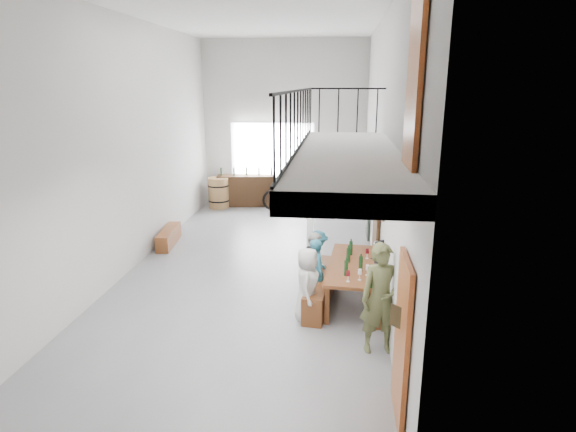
# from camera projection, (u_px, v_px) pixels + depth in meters

# --- Properties ---
(floor) EXTENTS (12.00, 12.00, 0.00)m
(floor) POSITION_uv_depth(u_px,v_px,m) (255.00, 266.00, 11.12)
(floor) COLOR slate
(floor) RESTS_ON ground
(room_walls) EXTENTS (12.00, 12.00, 12.00)m
(room_walls) POSITION_uv_depth(u_px,v_px,m) (252.00, 109.00, 10.17)
(room_walls) COLOR silver
(room_walls) RESTS_ON ground
(gateway_portal) EXTENTS (2.80, 0.08, 2.80)m
(gateway_portal) POSITION_uv_depth(u_px,v_px,m) (272.00, 164.00, 16.48)
(gateway_portal) COLOR white
(gateway_portal) RESTS_ON ground
(right_wall_decor) EXTENTS (0.07, 8.28, 5.07)m
(right_wall_decor) POSITION_uv_depth(u_px,v_px,m) (384.00, 219.00, 8.58)
(right_wall_decor) COLOR #A55223
(right_wall_decor) RESTS_ON ground
(balcony) EXTENTS (1.52, 5.62, 4.00)m
(balcony) POSITION_uv_depth(u_px,v_px,m) (346.00, 161.00, 7.13)
(balcony) COLOR white
(balcony) RESTS_ON ground
(tasting_table) EXTENTS (1.09, 2.31, 0.79)m
(tasting_table) POSITION_uv_depth(u_px,v_px,m) (353.00, 268.00, 9.11)
(tasting_table) COLOR brown
(tasting_table) RESTS_ON ground
(bench_inner) EXTENTS (0.62, 2.28, 0.52)m
(bench_inner) POSITION_uv_depth(u_px,v_px,m) (322.00, 288.00, 9.29)
(bench_inner) COLOR brown
(bench_inner) RESTS_ON ground
(bench_wall) EXTENTS (0.31, 2.08, 0.48)m
(bench_wall) POSITION_uv_depth(u_px,v_px,m) (372.00, 292.00, 9.16)
(bench_wall) COLOR brown
(bench_wall) RESTS_ON ground
(tableware) EXTENTS (0.48, 1.42, 0.35)m
(tableware) POSITION_uv_depth(u_px,v_px,m) (355.00, 261.00, 8.81)
(tableware) COLOR #113315
(tableware) RESTS_ON tasting_table
(side_bench) EXTENTS (0.47, 1.50, 0.42)m
(side_bench) POSITION_uv_depth(u_px,v_px,m) (169.00, 237.00, 12.56)
(side_bench) COLOR brown
(side_bench) RESTS_ON ground
(oak_barrel) EXTENTS (0.70, 0.70, 1.03)m
(oak_barrel) POSITION_uv_depth(u_px,v_px,m) (219.00, 193.00, 16.22)
(oak_barrel) COLOR olive
(oak_barrel) RESTS_ON ground
(serving_counter) EXTENTS (2.06, 0.86, 1.05)m
(serving_counter) POSITION_uv_depth(u_px,v_px,m) (247.00, 190.00, 16.52)
(serving_counter) COLOR #3C2610
(serving_counter) RESTS_ON ground
(counter_bottles) EXTENTS (1.73, 0.34, 0.28)m
(counter_bottles) POSITION_uv_depth(u_px,v_px,m) (246.00, 171.00, 16.33)
(counter_bottles) COLOR #113315
(counter_bottles) RESTS_ON serving_counter
(guest_left_a) EXTENTS (0.46, 0.68, 1.36)m
(guest_left_a) POSITION_uv_depth(u_px,v_px,m) (307.00, 285.00, 8.40)
(guest_left_a) COLOR beige
(guest_left_a) RESTS_ON ground
(guest_left_b) EXTENTS (0.45, 0.55, 1.30)m
(guest_left_b) POSITION_uv_depth(u_px,v_px,m) (317.00, 272.00, 9.05)
(guest_left_b) COLOR #246379
(guest_left_b) RESTS_ON ground
(guest_left_c) EXTENTS (0.56, 0.67, 1.24)m
(guest_left_c) POSITION_uv_depth(u_px,v_px,m) (315.00, 262.00, 9.63)
(guest_left_c) COLOR beige
(guest_left_c) RESTS_ON ground
(guest_left_d) EXTENTS (0.65, 0.84, 1.15)m
(guest_left_d) POSITION_uv_depth(u_px,v_px,m) (318.00, 257.00, 10.03)
(guest_left_d) COLOR #246379
(guest_left_d) RESTS_ON ground
(guest_right_a) EXTENTS (0.53, 0.80, 1.27)m
(guest_right_a) POSITION_uv_depth(u_px,v_px,m) (390.00, 282.00, 8.63)
(guest_right_a) COLOR #B41E35
(guest_right_a) RESTS_ON ground
(guest_right_b) EXTENTS (0.79, 1.24, 1.28)m
(guest_right_b) POSITION_uv_depth(u_px,v_px,m) (381.00, 272.00, 9.08)
(guest_right_b) COLOR black
(guest_right_b) RESTS_ON ground
(guest_right_c) EXTENTS (0.34, 0.52, 1.05)m
(guest_right_c) POSITION_uv_depth(u_px,v_px,m) (379.00, 265.00, 9.72)
(guest_right_c) COLOR beige
(guest_right_c) RESTS_ON ground
(host_standing) EXTENTS (0.71, 0.53, 1.77)m
(host_standing) POSITION_uv_depth(u_px,v_px,m) (381.00, 299.00, 7.38)
(host_standing) COLOR #51552F
(host_standing) RESTS_ON ground
(potted_plant) EXTENTS (0.38, 0.35, 0.37)m
(potted_plant) POSITION_uv_depth(u_px,v_px,m) (361.00, 259.00, 11.06)
(potted_plant) COLOR #1B4818
(potted_plant) RESTS_ON ground
(bicycle_near) EXTENTS (1.89, 0.73, 0.98)m
(bicycle_near) POSITION_uv_depth(u_px,v_px,m) (301.00, 195.00, 15.96)
(bicycle_near) COLOR black
(bicycle_near) RESTS_ON ground
(bicycle_far) EXTENTS (1.85, 0.59, 1.10)m
(bicycle_far) POSITION_uv_depth(u_px,v_px,m) (290.00, 195.00, 15.77)
(bicycle_far) COLOR black
(bicycle_far) RESTS_ON ground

